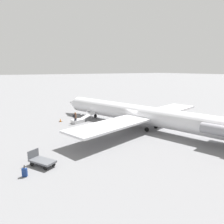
% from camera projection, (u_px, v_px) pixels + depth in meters
% --- Properties ---
extents(ground_plane, '(600.00, 600.00, 0.00)m').
position_uv_depth(ground_plane, '(136.00, 127.00, 30.27)').
color(ground_plane, slate).
extents(airplane_main, '(30.71, 23.92, 6.24)m').
position_uv_depth(airplane_main, '(141.00, 114.00, 29.30)').
color(airplane_main, silver).
rests_on(airplane_main, ground).
extents(boarding_stairs, '(2.00, 4.14, 1.60)m').
position_uv_depth(boarding_stairs, '(80.00, 120.00, 32.66)').
color(boarding_stairs, silver).
rests_on(boarding_stairs, ground).
extents(passenger, '(0.41, 0.56, 1.74)m').
position_uv_depth(passenger, '(75.00, 117.00, 31.55)').
color(passenger, '#23232D').
rests_on(passenger, ground).
extents(luggage_cart, '(2.46, 2.00, 1.22)m').
position_uv_depth(luggage_cart, '(41.00, 160.00, 17.95)').
color(luggage_cart, '#595B60').
rests_on(luggage_cart, ground).
extents(suitcase, '(0.37, 0.42, 0.88)m').
position_uv_depth(suitcase, '(25.00, 172.00, 16.17)').
color(suitcase, navy).
rests_on(suitcase, ground).
extents(traffic_cone_near_stairs, '(0.41, 0.41, 0.45)m').
position_uv_depth(traffic_cone_near_stairs, '(60.00, 120.00, 33.03)').
color(traffic_cone_near_stairs, black).
rests_on(traffic_cone_near_stairs, ground).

